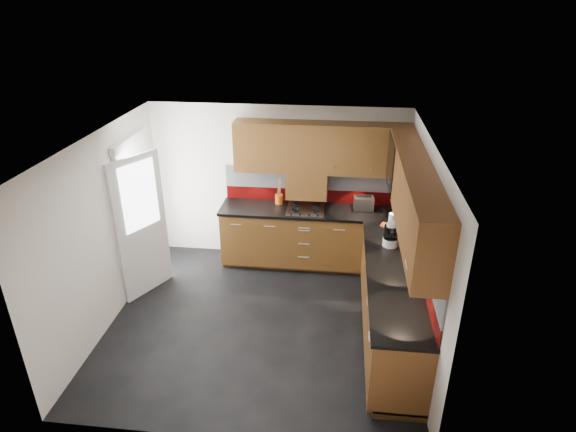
# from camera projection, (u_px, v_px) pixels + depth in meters

# --- Properties ---
(room) EXTENTS (4.00, 3.80, 2.64)m
(room) POSITION_uv_depth(u_px,v_px,m) (258.00, 217.00, 5.55)
(room) COLOR black
(base_cabinets) EXTENTS (2.70, 3.20, 0.95)m
(base_cabinets) POSITION_uv_depth(u_px,v_px,m) (346.00, 268.00, 6.54)
(base_cabinets) COLOR #583513
(base_cabinets) RESTS_ON room
(countertop) EXTENTS (2.72, 3.22, 0.04)m
(countertop) POSITION_uv_depth(u_px,v_px,m) (347.00, 238.00, 6.32)
(countertop) COLOR black
(countertop) RESTS_ON base_cabinets
(backsplash) EXTENTS (2.70, 3.20, 0.54)m
(backsplash) POSITION_uv_depth(u_px,v_px,m) (365.00, 211.00, 6.37)
(backsplash) COLOR maroon
(backsplash) RESTS_ON countertop
(upper_cabinets) EXTENTS (2.50, 3.20, 0.72)m
(upper_cabinets) POSITION_uv_depth(u_px,v_px,m) (365.00, 170.00, 5.98)
(upper_cabinets) COLOR #583513
(upper_cabinets) RESTS_ON room
(extractor_hood) EXTENTS (0.60, 0.33, 0.40)m
(extractor_hood) POSITION_uv_depth(u_px,v_px,m) (307.00, 184.00, 7.06)
(extractor_hood) COLOR #583513
(extractor_hood) RESTS_ON room
(glass_cabinet) EXTENTS (0.32, 0.80, 0.66)m
(glass_cabinet) POSITION_uv_depth(u_px,v_px,m) (402.00, 162.00, 6.17)
(glass_cabinet) COLOR black
(glass_cabinet) RESTS_ON room
(back_door) EXTENTS (0.42, 1.19, 2.04)m
(back_door) POSITION_uv_depth(u_px,v_px,m) (140.00, 218.00, 6.60)
(back_door) COLOR white
(back_door) RESTS_ON room
(gas_hob) EXTENTS (0.55, 0.49, 0.04)m
(gas_hob) POSITION_uv_depth(u_px,v_px,m) (306.00, 209.00, 7.06)
(gas_hob) COLOR silver
(gas_hob) RESTS_ON countertop
(utensil_pot) EXTENTS (0.12, 0.12, 0.42)m
(utensil_pot) POSITION_uv_depth(u_px,v_px,m) (279.00, 198.00, 7.23)
(utensil_pot) COLOR #D25013
(utensil_pot) RESTS_ON countertop
(toaster) EXTENTS (0.30, 0.20, 0.21)m
(toaster) POSITION_uv_depth(u_px,v_px,m) (364.00, 203.00, 7.03)
(toaster) COLOR silver
(toaster) RESTS_ON countertop
(food_processor) EXTENTS (0.19, 0.19, 0.32)m
(food_processor) POSITION_uv_depth(u_px,v_px,m) (391.00, 235.00, 6.02)
(food_processor) COLOR white
(food_processor) RESTS_ON countertop
(paper_towel) EXTENTS (0.13, 0.13, 0.24)m
(paper_towel) POSITION_uv_depth(u_px,v_px,m) (393.00, 222.00, 6.43)
(paper_towel) COLOR white
(paper_towel) RESTS_ON countertop
(orange_cloth) EXTENTS (0.18, 0.17, 0.02)m
(orange_cloth) POSITION_uv_depth(u_px,v_px,m) (387.00, 225.00, 6.59)
(orange_cloth) COLOR #EA581A
(orange_cloth) RESTS_ON countertop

